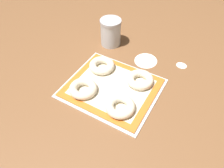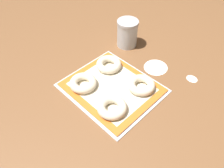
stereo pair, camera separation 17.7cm
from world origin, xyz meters
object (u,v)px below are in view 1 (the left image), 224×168
Objects in this scene: bagel_back_right at (140,80)px; bagel_back_left at (102,66)px; baking_tray at (112,88)px; bagel_front_left at (83,89)px; bagel_front_right at (120,106)px; flour_canister at (111,32)px.

bagel_back_left is at bearing -178.60° from bagel_back_right.
bagel_front_left is at bearing -137.69° from baking_tray.
baking_tray is 0.14m from bagel_front_right.
flour_canister is at bearing 102.14° from bagel_front_left.
bagel_back_right is at bearing 42.12° from bagel_front_left.
flour_canister reaches higher than bagel_front_left.
bagel_back_left is at bearing 141.68° from baking_tray.
bagel_back_right is at bearing 41.93° from baking_tray.
flour_canister is (-0.28, 0.21, 0.05)m from bagel_back_right.
flour_canister is at bearing 143.05° from bagel_back_right.
bagel_back_left reaches higher than baking_tray.
bagel_front_left and bagel_back_left have the same top height.
bagel_front_right is at bearing -45.04° from baking_tray.
bagel_back_right reaches higher than baking_tray.
flour_canister is (-0.18, 0.30, 0.07)m from baking_tray.
bagel_front_left is 0.17m from bagel_back_left.
bagel_front_left reaches higher than baking_tray.
bagel_front_right is at bearing -41.65° from bagel_back_left.
baking_tray is 3.31× the size of bagel_back_right.
bagel_back_left is 0.23m from flour_canister.
bagel_front_right is (0.09, -0.09, 0.03)m from baking_tray.
bagel_back_left and bagel_back_right have the same top height.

